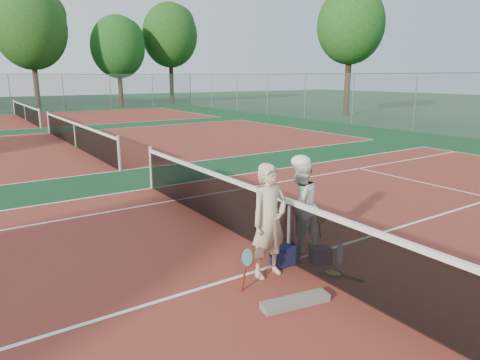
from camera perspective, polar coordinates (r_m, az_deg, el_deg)
name	(u,v)px	position (r m, az deg, el deg)	size (l,w,h in m)	color
ground	(289,262)	(6.91, 6.49, -10.76)	(130.00, 130.00, 0.00)	#0F371C
court_main	(289,261)	(6.91, 6.49, -10.74)	(23.77, 10.97, 0.01)	maroon
court_far_a	(76,147)	(18.93, -21.01, 4.13)	(23.77, 10.97, 0.01)	maroon
court_far_b	(26,120)	(32.15, -26.65, 7.17)	(23.77, 10.97, 0.01)	maroon
net_main	(289,231)	(6.71, 6.60, -6.79)	(0.10, 10.98, 1.02)	black
net_far_a	(75,135)	(18.86, -21.14, 5.64)	(0.10, 10.98, 1.02)	black
net_far_b	(25,112)	(32.11, -26.74, 8.06)	(0.10, 10.98, 1.02)	black
fence_back	(10,94)	(39.00, -28.32, 10.10)	(32.00, 0.06, 3.00)	slate
fence_right	(454,105)	(23.22, 26.61, 8.93)	(54.50, 0.06, 3.00)	slate
player_a	(269,221)	(6.15, 3.91, -5.44)	(0.61, 0.40, 1.67)	#C0AF95
player_b	(299,206)	(7.09, 7.92, -3.41)	(0.76, 0.59, 1.56)	white
racket_red	(247,269)	(5.95, 0.93, -11.73)	(0.16, 0.27, 0.59)	maroon
racket_black_held	(318,225)	(7.71, 10.42, -5.95)	(0.22, 0.27, 0.58)	black
racket_spare	(333,273)	(6.57, 12.25, -12.07)	(0.60, 0.27, 0.06)	black
sports_bag_navy	(284,255)	(6.75, 5.93, -9.89)	(0.40, 0.27, 0.31)	black
sports_bag_purple	(321,255)	(6.88, 10.69, -9.83)	(0.32, 0.22, 0.26)	#26102B
net_cover_canvas	(296,302)	(5.71, 7.42, -15.79)	(0.93, 0.21, 0.10)	#635E59
water_bottle	(340,255)	(6.92, 13.19, -9.66)	(0.09, 0.09, 0.30)	#C9DFFF
tree_back_3	(30,28)	(42.21, -26.20, 17.69)	(6.01, 6.01, 10.25)	#382314
tree_back_4	(118,47)	(44.26, -15.97, 16.67)	(5.11, 5.11, 8.50)	#382314
tree_back_5	(170,35)	(47.52, -9.34, 18.48)	(5.70, 5.70, 10.27)	#382314
tree_right_1	(351,25)	(33.47, 14.55, 19.32)	(4.79, 4.79, 9.16)	#382314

